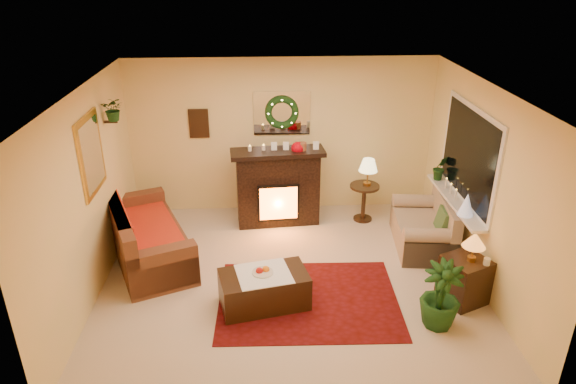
{
  "coord_description": "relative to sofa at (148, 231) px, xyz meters",
  "views": [
    {
      "loc": [
        -0.33,
        -5.87,
        4.0
      ],
      "look_at": [
        0.0,
        0.35,
        1.15
      ],
      "focal_mm": 32.0,
      "sensor_mm": 36.0,
      "label": 1
    }
  ],
  "objects": [
    {
      "name": "end_table_square",
      "position": [
        4.18,
        -1.26,
        -0.16
      ],
      "size": [
        0.65,
        0.65,
        0.6
      ],
      "primitive_type": "cube",
      "rotation": [
        0.0,
        0.0,
        0.42
      ],
      "color": "#4A2E17",
      "rests_on": "floor"
    },
    {
      "name": "gold_mirror",
      "position": [
        -0.48,
        -0.39,
        1.32
      ],
      "size": [
        0.03,
        0.84,
        1.0
      ],
      "primitive_type": "cube",
      "color": "gold",
      "rests_on": "wall_left"
    },
    {
      "name": "lamp_cream",
      "position": [
        3.36,
        1.01,
        0.45
      ],
      "size": [
        0.3,
        0.3,
        0.46
      ],
      "primitive_type": "cone",
      "color": "#F1DF91",
      "rests_on": "side_table_round"
    },
    {
      "name": "mantel_mirror",
      "position": [
        2.0,
        1.54,
        1.27
      ],
      "size": [
        0.92,
        0.02,
        0.72
      ],
      "primitive_type": "cube",
      "color": "white",
      "rests_on": "wall_back"
    },
    {
      "name": "window_glass",
      "position": [
        4.47,
        -0.14,
        1.12
      ],
      "size": [
        0.02,
        1.7,
        1.22
      ],
      "primitive_type": "cube",
      "color": "black",
      "rests_on": "wall_right"
    },
    {
      "name": "window_sill",
      "position": [
        4.38,
        -0.14,
        0.44
      ],
      "size": [
        0.22,
        1.86,
        0.04
      ],
      "primitive_type": "cube",
      "color": "white",
      "rests_on": "wall_right"
    },
    {
      "name": "wall_art",
      "position": [
        0.65,
        1.54,
        1.12
      ],
      "size": [
        0.32,
        0.03,
        0.48
      ],
      "primitive_type": "cube",
      "color": "#381E11",
      "rests_on": "wall_back"
    },
    {
      "name": "mantel_candle_b",
      "position": [
        1.69,
        1.0,
        0.83
      ],
      "size": [
        0.06,
        0.06,
        0.18
      ],
      "primitive_type": "cylinder",
      "color": "silver",
      "rests_on": "fireplace"
    },
    {
      "name": "side_table_round",
      "position": [
        3.33,
        1.01,
        -0.1
      ],
      "size": [
        0.56,
        0.56,
        0.63
      ],
      "primitive_type": "cylinder",
      "rotation": [
        0.0,
        0.0,
        0.19
      ],
      "color": "black",
      "rests_on": "floor"
    },
    {
      "name": "wall_back",
      "position": [
        2.0,
        1.56,
        0.87
      ],
      "size": [
        5.0,
        5.0,
        0.0
      ],
      "primitive_type": "plane",
      "color": "#EFD88C",
      "rests_on": "ground"
    },
    {
      "name": "window_frame",
      "position": [
        4.49,
        -0.14,
        1.12
      ],
      "size": [
        0.03,
        1.86,
        1.36
      ],
      "primitive_type": "cube",
      "color": "white",
      "rests_on": "wall_right"
    },
    {
      "name": "wall_left",
      "position": [
        -0.5,
        -0.69,
        0.87
      ],
      "size": [
        4.5,
        4.5,
        0.0
      ],
      "primitive_type": "plane",
      "color": "#EFD88C",
      "rests_on": "ground"
    },
    {
      "name": "loveseat",
      "position": [
        4.06,
        0.13,
        -0.01
      ],
      "size": [
        0.91,
        1.42,
        0.78
      ],
      "primitive_type": "cube",
      "rotation": [
        0.0,
        0.0,
        -0.1
      ],
      "color": "#95775C",
      "rests_on": "floor"
    },
    {
      "name": "floor",
      "position": [
        2.0,
        -0.69,
        -0.43
      ],
      "size": [
        5.0,
        5.0,
        0.0
      ],
      "primitive_type": "plane",
      "color": "beige",
      "rests_on": "ground"
    },
    {
      "name": "floor_palm",
      "position": [
        3.71,
        -1.73,
        0.02
      ],
      "size": [
        1.67,
        1.67,
        2.51
      ],
      "primitive_type": "imported",
      "rotation": [
        0.0,
        0.0,
        -0.21
      ],
      "color": "#174914",
      "rests_on": "floor"
    },
    {
      "name": "mantel_candle_a",
      "position": [
        1.48,
        0.97,
        0.83
      ],
      "size": [
        0.06,
        0.06,
        0.18
      ],
      "primitive_type": "cylinder",
      "color": "white",
      "rests_on": "fireplace"
    },
    {
      "name": "mini_tree",
      "position": [
        4.34,
        -0.62,
        0.61
      ],
      "size": [
        0.21,
        0.21,
        0.31
      ],
      "primitive_type": "cone",
      "color": "silver",
      "rests_on": "window_sill"
    },
    {
      "name": "red_throw",
      "position": [
        -0.08,
        0.13,
        0.03
      ],
      "size": [
        0.86,
        1.4,
        0.02
      ],
      "primitive_type": "cube",
      "color": "red",
      "rests_on": "sofa"
    },
    {
      "name": "area_rug",
      "position": [
        2.22,
        -1.17,
        -0.42
      ],
      "size": [
        2.33,
        1.77,
        0.01
      ],
      "primitive_type": "cube",
      "rotation": [
        0.0,
        0.0,
        -0.03
      ],
      "color": "#56060F",
      "rests_on": "floor"
    },
    {
      "name": "ceiling",
      "position": [
        2.0,
        -0.69,
        2.17
      ],
      "size": [
        5.0,
        5.0,
        0.0
      ],
      "primitive_type": "plane",
      "color": "white",
      "rests_on": "ground"
    },
    {
      "name": "hanging_plant",
      "position": [
        -0.34,
        0.36,
        1.54
      ],
      "size": [
        0.33,
        0.28,
        0.36
      ],
      "primitive_type": "imported",
      "color": "#194719",
      "rests_on": "wall_left"
    },
    {
      "name": "coffee_table",
      "position": [
        1.65,
        -1.23,
        -0.22
      ],
      "size": [
        1.18,
        0.81,
        0.45
      ],
      "primitive_type": "cube",
      "rotation": [
        0.0,
        0.0,
        0.21
      ],
      "color": "#422214",
      "rests_on": "floor"
    },
    {
      "name": "wreath",
      "position": [
        2.0,
        1.5,
        1.29
      ],
      "size": [
        0.55,
        0.11,
        0.55
      ],
      "primitive_type": "torus",
      "rotation": [
        1.57,
        0.0,
        0.0
      ],
      "color": "#194719",
      "rests_on": "wall_back"
    },
    {
      "name": "poinsettia",
      "position": [
        2.22,
        0.97,
        0.87
      ],
      "size": [
        0.2,
        0.2,
        0.2
      ],
      "primitive_type": "sphere",
      "color": "#AA000C",
      "rests_on": "fireplace"
    },
    {
      "name": "wall_front",
      "position": [
        2.0,
        -2.94,
        0.87
      ],
      "size": [
        5.0,
        5.0,
        0.0
      ],
      "primitive_type": "plane",
      "color": "#EFD88C",
      "rests_on": "ground"
    },
    {
      "name": "sofa",
      "position": [
        0.0,
        0.0,
        0.0
      ],
      "size": [
        1.63,
        2.26,
        0.89
      ],
      "primitive_type": "cube",
      "rotation": [
        0.0,
        0.0,
        0.39
      ],
      "color": "#4F2E1F",
      "rests_on": "floor"
    },
    {
      "name": "wall_right",
      "position": [
        4.5,
        -0.69,
        0.87
      ],
      "size": [
        4.5,
        4.5,
        0.0
      ],
      "primitive_type": "plane",
      "color": "#EFD88C",
      "rests_on": "ground"
    },
    {
      "name": "fruit_bowl",
      "position": [
        1.64,
        -1.21,
        0.02
      ],
      "size": [
        0.26,
        0.26,
        0.06
      ],
      "primitive_type": "cylinder",
      "color": "silver",
      "rests_on": "coffee_table"
    },
    {
      "name": "lamp_tiffany",
      "position": [
        4.21,
        -1.29,
        0.32
      ],
      "size": [
        0.28,
        0.28,
        0.42
      ],
      "primitive_type": "cone",
      "color": "orange",
      "rests_on": "end_table_square"
    },
    {
      "name": "fireplace",
      "position": [
        1.91,
        0.99,
        0.12
      ],
      "size": [
        1.34,
        0.52,
        1.2
      ],
      "primitive_type": "cube",
      "rotation": [
        0.0,
        0.0,
        0.09
      ],
      "color": "black",
      "rests_on": "floor"
    },
    {
      "name": "sill_plant",
      "position": [
        4.38,
        0.57,
        0.66
      ],
      "size": [
        0.28,
        0.22,
        0.51
      ],
      "primitive_type": "imported",
      "color": "#15571C",
      "rests_on": "window_sill"
    }
  ]
}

